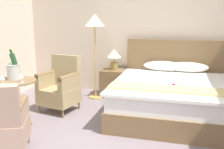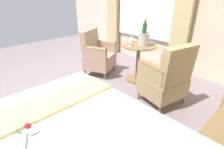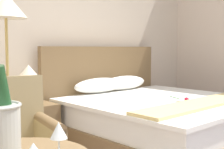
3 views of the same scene
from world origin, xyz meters
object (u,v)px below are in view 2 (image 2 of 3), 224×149
champagne_bucket (144,37)px  wine_glass_near_bucket (132,38)px  side_table_round (138,60)px  wine_glass_near_edge (130,41)px  armchair_facing_bed (98,54)px  armchair_by_window (166,78)px

champagne_bucket → wine_glass_near_bucket: 0.29m
side_table_round → wine_glass_near_edge: (0.18, -0.06, 0.40)m
side_table_round → wine_glass_near_edge: size_ratio=5.02×
side_table_round → champagne_bucket: champagne_bucket is taller
champagne_bucket → armchair_facing_bed: size_ratio=0.52×
champagne_bucket → wine_glass_near_edge: bearing=-32.0°
armchair_facing_bed → champagne_bucket: bearing=114.7°
armchair_by_window → side_table_round: bearing=-113.1°
champagne_bucket → wine_glass_near_bucket: size_ratio=3.84×
side_table_round → wine_glass_near_bucket: bearing=-95.9°
side_table_round → wine_glass_near_edge: 0.44m
side_table_round → armchair_facing_bed: (0.36, -0.78, 0.01)m
champagne_bucket → wine_glass_near_edge: (0.21, -0.13, -0.05)m
armchair_by_window → champagne_bucket: bearing=-117.2°
armchair_by_window → armchair_facing_bed: armchair_by_window is taller
wine_glass_near_edge → armchair_facing_bed: (0.18, -0.72, -0.40)m
champagne_bucket → wine_glass_near_bucket: (0.01, -0.28, -0.06)m
wine_glass_near_edge → armchair_by_window: (0.16, 0.87, -0.38)m
wine_glass_near_bucket → wine_glass_near_edge: (0.20, 0.15, 0.01)m
wine_glass_near_edge → side_table_round: bearing=161.9°
wine_glass_near_edge → champagne_bucket: bearing=148.0°
side_table_round → armchair_by_window: size_ratio=0.73×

